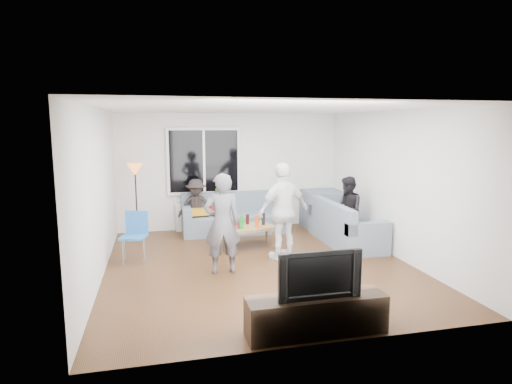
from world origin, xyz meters
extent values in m
cube|color=#56351C|center=(0.00, 0.00, -0.02)|extent=(5.00, 5.50, 0.04)
cube|color=white|center=(0.00, 0.00, 2.62)|extent=(5.00, 5.50, 0.04)
cube|color=silver|center=(0.00, 2.77, 1.30)|extent=(5.00, 0.04, 2.60)
cube|color=silver|center=(0.00, -2.77, 1.30)|extent=(5.00, 0.04, 2.60)
cube|color=silver|center=(-2.52, 0.00, 1.30)|extent=(0.04, 5.50, 2.60)
cube|color=silver|center=(2.52, 0.00, 1.30)|extent=(0.04, 5.50, 2.60)
cube|color=white|center=(-0.60, 2.69, 1.55)|extent=(1.62, 0.06, 1.47)
cube|color=black|center=(-0.60, 2.65, 1.55)|extent=(1.50, 0.02, 1.35)
cube|color=white|center=(-0.60, 2.64, 1.55)|extent=(0.05, 0.03, 1.35)
cube|color=silver|center=(-0.60, 2.65, 0.31)|extent=(1.30, 0.12, 0.62)
imported|color=#326126|center=(-0.35, 2.62, 0.80)|extent=(0.20, 0.16, 0.35)
imported|color=white|center=(-1.03, 2.62, 0.70)|extent=(0.18, 0.18, 0.16)
cube|color=slate|center=(2.07, 2.27, 0.42)|extent=(0.85, 0.85, 0.85)
cube|color=#C6871D|center=(-0.76, 2.25, 0.51)|extent=(0.41, 0.36, 0.14)
cube|color=maroon|center=(-0.38, 2.33, 0.51)|extent=(0.36, 0.30, 0.13)
cube|color=#9F844D|center=(0.00, 1.10, 0.20)|extent=(1.22, 0.87, 0.40)
cylinder|color=maroon|center=(-0.15, 1.05, 0.49)|extent=(0.17, 0.17, 0.17)
imported|color=#4F4F54|center=(-0.65, -0.25, 0.80)|extent=(0.60, 0.41, 1.60)
imported|color=silver|center=(0.50, 0.23, 0.85)|extent=(1.08, 0.71, 1.70)
imported|color=black|center=(2.02, 0.88, 0.67)|extent=(0.62, 0.73, 1.34)
imported|color=black|center=(-0.82, 2.30, 0.60)|extent=(0.84, 0.56, 1.20)
cube|color=#322319|center=(0.08, -2.50, 0.22)|extent=(1.60, 0.40, 0.44)
imported|color=black|center=(0.08, -2.50, 0.71)|extent=(0.95, 0.13, 0.55)
cylinder|color=#188725|center=(-0.10, 0.93, 0.53)|extent=(0.08, 0.08, 0.25)
cylinder|color=black|center=(0.09, 1.30, 0.50)|extent=(0.07, 0.07, 0.20)
cylinder|color=#C0660B|center=(-0.35, 1.19, 0.52)|extent=(0.07, 0.07, 0.25)
cylinder|color=#F54C15|center=(0.21, 0.99, 0.51)|extent=(0.07, 0.07, 0.23)
cylinder|color=black|center=(0.38, 1.18, 0.52)|extent=(0.07, 0.07, 0.24)
camera|label=1|loc=(-1.62, -6.78, 2.34)|focal=30.04mm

